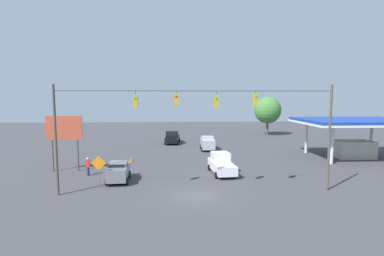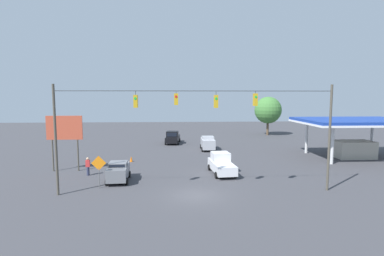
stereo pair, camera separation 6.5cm
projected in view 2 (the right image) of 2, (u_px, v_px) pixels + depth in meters
ground_plane at (197, 195)px, 23.97m from camera, size 140.00×140.00×0.00m
overhead_signal_span at (196, 123)px, 24.11m from camera, size 22.46×0.38×8.88m
sedan_silver_oncoming_deep at (208, 143)px, 44.33m from camera, size 2.08×4.16×2.03m
pickup_truck_white_crossing_near at (221, 164)px, 30.76m from camera, size 2.49×5.21×2.12m
sedan_grey_parked_shoulder at (118, 171)px, 27.92m from camera, size 2.14×3.90×1.83m
pickup_truck_black_withflow_deep at (173, 138)px, 50.59m from camera, size 2.67×5.44×2.12m
traffic_cone_nearest at (115, 179)px, 27.39m from camera, size 0.36×0.36×0.71m
traffic_cone_second at (122, 171)px, 30.32m from camera, size 0.36×0.36×0.71m
traffic_cone_third at (126, 165)px, 33.10m from camera, size 0.36×0.36×0.71m
traffic_cone_fourth at (131, 159)px, 36.33m from camera, size 0.36×0.36×0.71m
gas_station at (354, 130)px, 38.44m from camera, size 13.56×9.93×5.01m
roadside_billboard at (64, 131)px, 31.46m from camera, size 3.73×0.16×5.90m
work_zone_sign at (99, 166)px, 25.71m from camera, size 1.27×0.06×2.84m
pedestrian at (88, 166)px, 30.00m from camera, size 0.40×0.28×1.84m
tree_horizon_left at (268, 110)px, 61.08m from camera, size 5.46×5.46×7.87m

